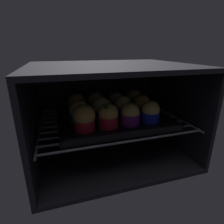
{
  "coord_description": "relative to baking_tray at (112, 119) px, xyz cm",
  "views": [
    {
      "loc": [
        -19.78,
        -43.52,
        40.93
      ],
      "look_at": [
        0.0,
        20.32,
        17.53
      ],
      "focal_mm": 29.18,
      "sensor_mm": 36.0,
      "label": 1
    }
  ],
  "objects": [
    {
      "name": "muffin_row2_col3",
      "position": [
        12.69,
        8.04,
        4.54
      ],
      "size": [
        6.78,
        6.78,
        8.6
      ],
      "color": "#1928B7",
      "rests_on": "baking_tray"
    },
    {
      "name": "muffin_row1_col2",
      "position": [
        4.48,
        0.2,
        4.49
      ],
      "size": [
        6.78,
        6.78,
        8.52
      ],
      "color": "#1928B7",
      "rests_on": "baking_tray"
    },
    {
      "name": "muffin_row1_col3",
      "position": [
        12.58,
        -0.07,
        4.4
      ],
      "size": [
        6.78,
        6.78,
        8.34
      ],
      "color": "#1928B7",
      "rests_on": "baking_tray"
    },
    {
      "name": "muffin_row2_col2",
      "position": [
        4.44,
        8.13,
        4.15
      ],
      "size": [
        6.89,
        6.89,
        7.93
      ],
      "color": "#0C8C84",
      "rests_on": "baking_tray"
    },
    {
      "name": "muffin_row0_col3",
      "position": [
        12.2,
        -8.13,
        4.15
      ],
      "size": [
        6.78,
        6.78,
        7.97
      ],
      "color": "#1928B7",
      "rests_on": "baking_tray"
    },
    {
      "name": "oven_cavity",
      "position": [
        0.0,
        5.93,
        2.33
      ],
      "size": [
        59.0,
        47.0,
        37.0
      ],
      "color": "black",
      "rests_on": "ground"
    },
    {
      "name": "muffin_row1_col0",
      "position": [
        -12.68,
        -0.23,
        4.27
      ],
      "size": [
        6.95,
        6.95,
        8.17
      ],
      "color": "#0C8C84",
      "rests_on": "baking_tray"
    },
    {
      "name": "muffin_row0_col2",
      "position": [
        4.33,
        -7.84,
        4.08
      ],
      "size": [
        6.78,
        6.78,
        8.0
      ],
      "color": "#7A238C",
      "rests_on": "baking_tray"
    },
    {
      "name": "baking_tray",
      "position": [
        0.0,
        0.0,
        0.0
      ],
      "size": [
        41.08,
        32.84,
        2.2
      ],
      "color": "black",
      "rests_on": "oven_rack"
    },
    {
      "name": "muffin_row2_col1",
      "position": [
        -4.43,
        8.22,
        4.59
      ],
      "size": [
        7.13,
        7.13,
        8.87
      ],
      "color": "silver",
      "rests_on": "baking_tray"
    },
    {
      "name": "muffin_row0_col0",
      "position": [
        -12.06,
        -8.01,
        4.68
      ],
      "size": [
        7.41,
        7.41,
        8.75
      ],
      "color": "red",
      "rests_on": "baking_tray"
    },
    {
      "name": "muffin_row0_col1",
      "position": [
        -3.8,
        -8.05,
        4.47
      ],
      "size": [
        6.78,
        6.78,
        8.38
      ],
      "color": "red",
      "rests_on": "baking_tray"
    },
    {
      "name": "muffin_row1_col1",
      "position": [
        -4.14,
        0.06,
        4.57
      ],
      "size": [
        7.22,
        7.22,
        8.56
      ],
      "color": "#1928B7",
      "rests_on": "baking_tray"
    },
    {
      "name": "oven_rack",
      "position": [
        0.0,
        1.68,
        -1.07
      ],
      "size": [
        54.8,
        42.0,
        0.8
      ],
      "color": "#51515B",
      "rests_on": "oven_cavity"
    },
    {
      "name": "muffin_row2_col0",
      "position": [
        -12.61,
        8.25,
        4.68
      ],
      "size": [
        7.04,
        7.04,
        8.81
      ],
      "color": "silver",
      "rests_on": "baking_tray"
    }
  ]
}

